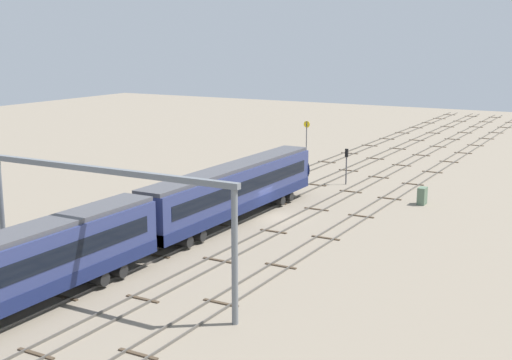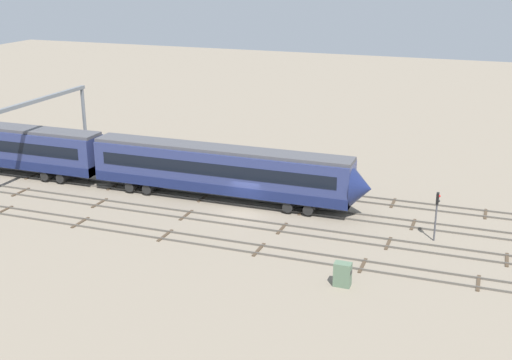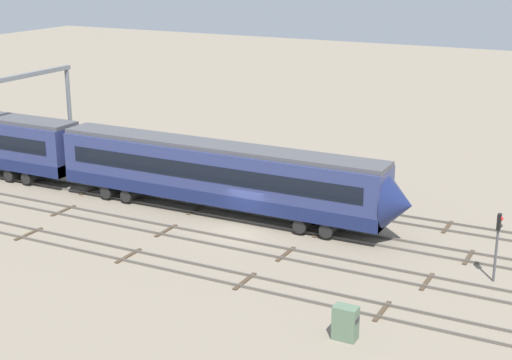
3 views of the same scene
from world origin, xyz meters
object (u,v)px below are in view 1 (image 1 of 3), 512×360
at_px(speed_sign_mid_trackside, 306,137).
at_px(signal_light_trackside_departure, 346,161).
at_px(signal_light_trackside_approach, 95,224).
at_px(overhead_gantry, 104,198).
at_px(relay_cabinet, 422,196).

relative_size(speed_sign_mid_trackside, signal_light_trackside_departure, 1.40).
bearing_deg(speed_sign_mid_trackside, signal_light_trackside_approach, -175.22).
xyz_separation_m(overhead_gantry, signal_light_trackside_departure, (37.79, -0.51, -3.56)).
bearing_deg(signal_light_trackside_departure, speed_sign_mid_trackside, 45.46).
relative_size(overhead_gantry, relay_cabinet, 11.43).
relative_size(signal_light_trackside_approach, signal_light_trackside_departure, 1.13).
distance_m(overhead_gantry, speed_sign_mid_trackside, 47.35).
relative_size(overhead_gantry, signal_light_trackside_departure, 4.83).
distance_m(overhead_gantry, relay_cabinet, 34.81).
bearing_deg(speed_sign_mid_trackside, overhead_gantry, -169.81).
distance_m(speed_sign_mid_trackside, signal_light_trackside_departure, 12.48).
relative_size(overhead_gantry, speed_sign_mid_trackside, 3.46).
bearing_deg(signal_light_trackside_departure, signal_light_trackside_approach, 170.95).
bearing_deg(signal_light_trackside_approach, speed_sign_mid_trackside, 4.78).
distance_m(signal_light_trackside_approach, signal_light_trackside_departure, 33.96).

